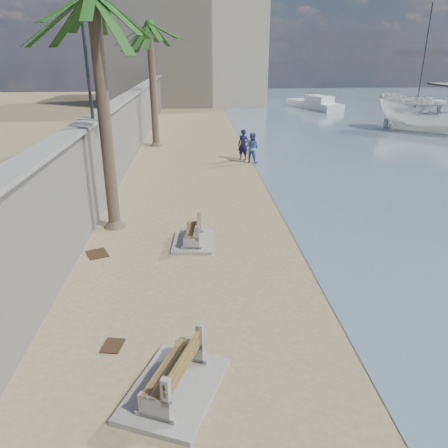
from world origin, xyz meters
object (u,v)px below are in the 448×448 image
person_a (243,143)px  boat_cruiser (437,111)px  bench_far (193,233)px  sailboat_west (417,104)px  person_b (252,146)px  yacht_far (314,106)px  palm_back (150,26)px  bench_near (174,374)px

person_a → boat_cruiser: boat_cruiser is taller
bench_far → sailboat_west: 45.92m
person_b → boat_cruiser: size_ratio=0.47×
person_a → yacht_far: 26.89m
bench_far → yacht_far: bearing=69.6°
bench_far → palm_back: bearing=98.6°
palm_back → boat_cruiser: 22.58m
person_b → bench_near: bearing=109.3°
bench_near → boat_cruiser: size_ratio=0.63×
bench_near → yacht_far: (13.94, 43.47, -0.05)m
person_b → sailboat_west: (22.80, 26.50, -0.64)m
bench_near → yacht_far: size_ratio=0.32×
palm_back → yacht_far: (16.11, 20.13, -7.07)m
person_b → yacht_far: 27.39m
sailboat_west → boat_cruiser: bearing=-112.3°
bench_far → sailboat_west: (26.16, 37.74, -0.02)m
person_a → palm_back: bearing=169.4°
bench_near → person_b: bearing=78.4°
bench_near → yacht_far: bearing=72.2°
bench_far → yacht_far: 39.08m
yacht_far → palm_back: bearing=121.2°
person_a → boat_cruiser: bearing=56.6°
palm_back → yacht_far: 26.73m
bench_near → palm_back: (-2.17, 23.34, 7.02)m
bench_far → person_b: size_ratio=1.01×
palm_back → person_b: (5.87, -5.27, -6.46)m
person_b → palm_back: bearing=-11.0°
bench_near → person_a: 19.08m
bench_near → yacht_far: 45.65m
boat_cruiser → bench_far: bearing=-179.7°
bench_near → bench_far: 6.84m
bench_far → bench_near: bearing=-92.8°
boat_cruiser → person_b: bearing=163.5°
bench_near → sailboat_west: size_ratio=0.23×
bench_near → sailboat_west: bearing=59.3°
person_a → person_b: (0.42, -0.72, -0.06)m
yacht_far → sailboat_west: size_ratio=0.73×
sailboat_west → palm_back: bearing=-143.5°
person_a → boat_cruiser: (16.05, 8.33, 0.63)m
bench_near → boat_cruiser: 33.33m
person_b → boat_cruiser: boat_cruiser is taller
person_a → yacht_far: size_ratio=0.25×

